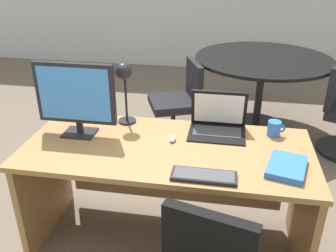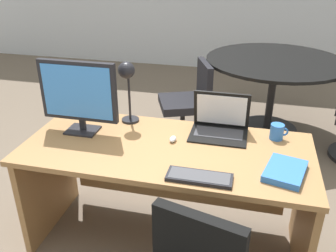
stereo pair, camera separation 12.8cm
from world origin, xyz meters
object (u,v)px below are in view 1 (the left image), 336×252
object	(u,v)px
desk	(168,173)
meeting_chair_near	(178,108)
mouse	(173,139)
meeting_table	(261,75)
coffee_mug	(274,129)
laptop	(218,119)
desk_lamp	(124,80)
book	(287,167)
monitor	(75,96)
keyboard	(204,176)

from	to	relation	value
desk	meeting_chair_near	size ratio (longest dim) A/B	2.16
mouse	meeting_table	distance (m)	1.94
mouse	meeting_chair_near	bearing A→B (deg)	96.87
coffee_mug	meeting_chair_near	bearing A→B (deg)	121.59
laptop	meeting_table	xyz separation A→B (m)	(0.39, 1.62, -0.21)
desk_lamp	book	distance (m)	1.13
mouse	laptop	bearing A→B (deg)	37.33
mouse	meeting_table	xyz separation A→B (m)	(0.65, 1.82, -0.15)
monitor	desk_lamp	bearing A→B (deg)	38.49
book	meeting_table	xyz separation A→B (m)	(-0.01, 2.04, -0.15)
desk	laptop	distance (m)	0.47
mouse	book	world-z (taller)	book
keyboard	monitor	bearing A→B (deg)	156.44
coffee_mug	desk_lamp	bearing A→B (deg)	179.34
desk	monitor	bearing A→B (deg)	178.21
meeting_chair_near	meeting_table	bearing A→B (deg)	21.94
laptop	meeting_chair_near	world-z (taller)	laptop
monitor	keyboard	xyz separation A→B (m)	(0.83, -0.36, -0.25)
keyboard	mouse	xyz separation A→B (m)	(-0.22, 0.37, 0.00)
mouse	meeting_table	bearing A→B (deg)	70.35
laptop	coffee_mug	distance (m)	0.36
mouse	meeting_chair_near	xyz separation A→B (m)	(-0.18, 1.49, -0.44)
mouse	desk_lamp	world-z (taller)	desk_lamp
desk	meeting_table	xyz separation A→B (m)	(0.67, 1.85, 0.09)
desk	mouse	distance (m)	0.24
monitor	meeting_table	world-z (taller)	monitor
laptop	meeting_table	world-z (taller)	laptop
desk_lamp	meeting_table	size ratio (longest dim) A/B	0.30
monitor	mouse	xyz separation A→B (m)	(0.60, 0.00, -0.25)
laptop	book	world-z (taller)	laptop
mouse	coffee_mug	xyz separation A→B (m)	(0.62, 0.18, 0.03)
mouse	book	xyz separation A→B (m)	(0.66, -0.21, 0.00)
mouse	meeting_chair_near	distance (m)	1.56
desk	keyboard	size ratio (longest dim) A/B	5.09
meeting_chair_near	desk	bearing A→B (deg)	-84.06
meeting_table	meeting_chair_near	distance (m)	0.94
desk_lamp	book	size ratio (longest dim) A/B	1.39
keyboard	meeting_chair_near	bearing A→B (deg)	102.29
desk	meeting_table	world-z (taller)	meeting_table
monitor	book	xyz separation A→B (m)	(1.26, -0.21, -0.24)
desk	meeting_chair_near	world-z (taller)	meeting_chair_near
desk_lamp	meeting_table	distance (m)	1.96
mouse	desk_lamp	distance (m)	0.50
desk	mouse	bearing A→B (deg)	45.37
desk_lamp	meeting_chair_near	xyz separation A→B (m)	(0.17, 1.29, -0.73)
desk_lamp	meeting_chair_near	world-z (taller)	desk_lamp
monitor	desk	bearing A→B (deg)	-1.79
laptop	book	distance (m)	0.57
monitor	meeting_table	distance (m)	2.25
keyboard	desk_lamp	world-z (taller)	desk_lamp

